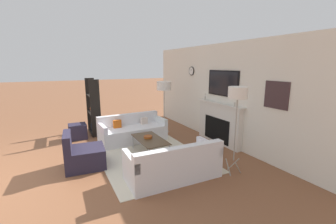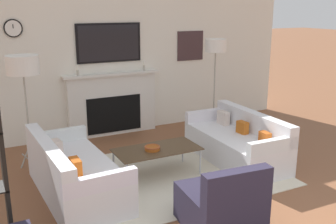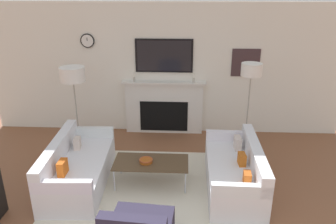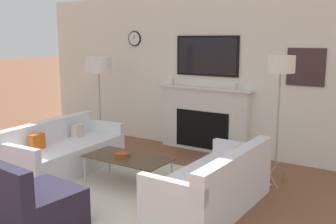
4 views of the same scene
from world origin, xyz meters
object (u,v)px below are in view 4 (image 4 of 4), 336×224
floor_lamp_right (281,67)px  floor_lamp_left (99,66)px  couch_right (214,187)px  decorative_bowl (122,154)px  couch_left (63,153)px  armchair (34,207)px  coffee_table (127,159)px

floor_lamp_right → floor_lamp_left: bearing=180.0°
couch_right → decorative_bowl: size_ratio=8.23×
couch_left → floor_lamp_left: 1.72m
decorative_bowl → floor_lamp_left: size_ratio=0.13×
couch_right → floor_lamp_right: size_ratio=1.02×
armchair → floor_lamp_left: bearing=119.9°
couch_left → coffee_table: size_ratio=1.60×
armchair → decorative_bowl: (-0.09, 1.51, 0.16)m
coffee_table → armchair: bearing=-89.4°
coffee_table → decorative_bowl: 0.10m
coffee_table → floor_lamp_right: size_ratio=0.67×
armchair → decorative_bowl: bearing=93.6°
couch_left → decorative_bowl: size_ratio=8.69×
couch_right → armchair: armchair is taller
couch_right → couch_left: bearing=-179.9°
floor_lamp_left → floor_lamp_right: size_ratio=0.94×
couch_left → coffee_table: (1.17, 0.06, 0.10)m
couch_right → floor_lamp_right: bearing=74.0°
decorative_bowl → floor_lamp_left: (-1.43, 1.13, 1.06)m
armchair → floor_lamp_left: floor_lamp_left is taller
couch_right → coffee_table: size_ratio=1.52×
coffee_table → floor_lamp_right: bearing=34.0°
coffee_table → floor_lamp_left: size_ratio=0.71×
floor_lamp_left → floor_lamp_right: 3.16m
decorative_bowl → couch_right: bearing=-1.6°
armchair → coffee_table: bearing=90.6°
couch_left → decorative_bowl: bearing=2.2°
couch_left → floor_lamp_right: 3.32m
couch_left → floor_lamp_left: (-0.33, 1.17, 1.21)m
coffee_table → floor_lamp_left: (-1.50, 1.11, 1.11)m
couch_right → coffee_table: bearing=177.5°
couch_right → coffee_table: (-1.31, 0.06, 0.09)m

